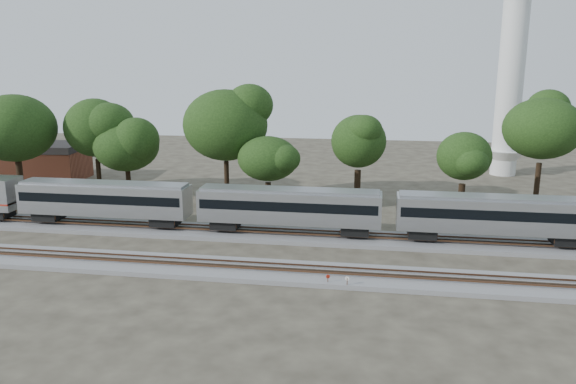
% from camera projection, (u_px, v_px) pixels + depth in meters
% --- Properties ---
extents(ground, '(160.00, 160.00, 0.00)m').
position_uv_depth(ground, '(253.00, 256.00, 51.08)').
color(ground, '#383328').
rests_on(ground, ground).
extents(track_far, '(160.00, 5.00, 0.73)m').
position_uv_depth(track_far, '(266.00, 234.00, 56.80)').
color(track_far, slate).
rests_on(track_far, ground).
extents(track_near, '(160.00, 5.00, 0.73)m').
position_uv_depth(track_near, '(243.00, 270.00, 47.18)').
color(track_near, slate).
rests_on(track_near, ground).
extents(train, '(94.37, 3.26, 4.80)m').
position_uv_depth(train, '(291.00, 206.00, 55.70)').
color(train, '#B3B5BA').
rests_on(train, ground).
extents(switch_stand_red, '(0.31, 0.13, 1.00)m').
position_uv_depth(switch_stand_red, '(328.00, 279.00, 44.03)').
color(switch_stand_red, '#512D19').
rests_on(switch_stand_red, ground).
extents(switch_stand_white, '(0.35, 0.08, 1.09)m').
position_uv_depth(switch_stand_white, '(347.00, 281.00, 43.44)').
color(switch_stand_white, '#512D19').
rests_on(switch_stand_white, ground).
extents(switch_lever, '(0.57, 0.45, 0.30)m').
position_uv_depth(switch_lever, '(297.00, 282.00, 44.74)').
color(switch_lever, '#512D19').
rests_on(switch_lever, ground).
extents(brick_building, '(11.87, 8.82, 5.43)m').
position_uv_depth(brick_building, '(46.00, 162.00, 83.48)').
color(brick_building, brown).
rests_on(brick_building, ground).
extents(tree_0, '(9.27, 9.27, 13.07)m').
position_uv_depth(tree_0, '(15.00, 128.00, 70.46)').
color(tree_0, black).
rests_on(tree_0, ground).
extents(tree_1, '(9.08, 9.08, 12.80)m').
position_uv_depth(tree_1, '(95.00, 128.00, 72.42)').
color(tree_1, black).
rests_on(tree_1, ground).
extents(tree_2, '(6.93, 6.93, 9.77)m').
position_uv_depth(tree_2, '(126.00, 145.00, 71.84)').
color(tree_2, black).
rests_on(tree_2, ground).
extents(tree_3, '(9.84, 9.84, 13.88)m').
position_uv_depth(tree_3, '(225.00, 125.00, 68.44)').
color(tree_3, black).
rests_on(tree_3, ground).
extents(tree_4, '(6.31, 6.31, 8.89)m').
position_uv_depth(tree_4, '(268.00, 159.00, 65.52)').
color(tree_4, black).
rests_on(tree_4, ground).
extents(tree_5, '(7.90, 7.90, 11.14)m').
position_uv_depth(tree_5, '(359.00, 141.00, 68.45)').
color(tree_5, black).
rests_on(tree_5, ground).
extents(tree_6, '(7.05, 7.05, 9.94)m').
position_uv_depth(tree_6, '(464.00, 156.00, 62.85)').
color(tree_6, black).
rests_on(tree_6, ground).
extents(tree_7, '(9.43, 9.43, 13.29)m').
position_uv_depth(tree_7, '(543.00, 129.00, 68.55)').
color(tree_7, black).
rests_on(tree_7, ground).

